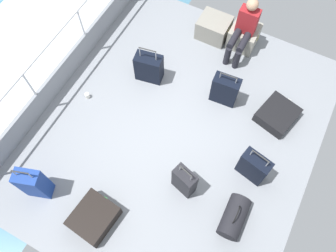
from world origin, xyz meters
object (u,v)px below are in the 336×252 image
object	(u,v)px
passenger_seated	(244,28)
duffel_bag	(234,217)
suitcase_2	(149,68)
suitcase_7	(34,184)
suitcase_0	(277,115)
suitcase_5	(184,181)
suitcase_4	(94,218)
cargo_crate_0	(214,28)
cargo_crate_1	(244,36)
paper_cup	(87,96)
suitcase_3	(254,167)
suitcase_1	(225,90)

from	to	relation	value
passenger_seated	duffel_bag	bearing A→B (deg)	-69.02
suitcase_2	suitcase_7	distance (m)	2.61
suitcase_0	suitcase_5	bearing A→B (deg)	-115.15
suitcase_4	suitcase_7	size ratio (longest dim) A/B	0.77
passenger_seated	suitcase_2	world-z (taller)	passenger_seated
suitcase_4	suitcase_5	world-z (taller)	suitcase_5
cargo_crate_0	cargo_crate_1	world-z (taller)	cargo_crate_1
suitcase_2	suitcase_4	distance (m)	2.62
paper_cup	suitcase_2	bearing A→B (deg)	49.38
suitcase_7	suitcase_3	bearing A→B (deg)	32.69
suitcase_1	suitcase_5	world-z (taller)	suitcase_5
suitcase_5	suitcase_2	bearing A→B (deg)	133.32
suitcase_7	paper_cup	world-z (taller)	suitcase_7
suitcase_2	suitcase_5	size ratio (longest dim) A/B	1.02
suitcase_1	suitcase_7	bearing A→B (deg)	-122.86
cargo_crate_1	paper_cup	distance (m)	3.03
suitcase_5	suitcase_7	distance (m)	2.16
passenger_seated	suitcase_1	world-z (taller)	passenger_seated
paper_cup	suitcase_3	bearing A→B (deg)	0.44
passenger_seated	suitcase_5	distance (m)	2.84
suitcase_7	passenger_seated	bearing A→B (deg)	67.31
passenger_seated	suitcase_4	bearing A→B (deg)	-99.66
suitcase_0	suitcase_1	xyz separation A→B (m)	(-0.94, -0.08, 0.19)
cargo_crate_0	cargo_crate_1	size ratio (longest dim) A/B	1.14
cargo_crate_1	duffel_bag	xyz separation A→B (m)	(1.12, -3.10, -0.04)
suitcase_3	suitcase_7	size ratio (longest dim) A/B	0.83
suitcase_5	paper_cup	size ratio (longest dim) A/B	7.51
cargo_crate_1	suitcase_0	bearing A→B (deg)	-47.42
suitcase_0	suitcase_2	distance (m)	2.30
suitcase_4	suitcase_7	bearing A→B (deg)	-179.23
suitcase_2	cargo_crate_0	bearing A→B (deg)	66.87
suitcase_4	suitcase_5	size ratio (longest dim) A/B	0.89
cargo_crate_1	suitcase_3	world-z (taller)	suitcase_3
suitcase_0	suitcase_3	xyz separation A→B (m)	(-0.03, -1.11, 0.18)
suitcase_1	passenger_seated	bearing A→B (deg)	98.70
passenger_seated	suitcase_0	distance (m)	1.58
suitcase_5	paper_cup	world-z (taller)	suitcase_5
cargo_crate_1	paper_cup	size ratio (longest dim) A/B	5.24
cargo_crate_1	paper_cup	xyz separation A→B (m)	(-1.91, -2.34, -0.15)
cargo_crate_1	suitcase_1	world-z (taller)	suitcase_1
cargo_crate_1	suitcase_7	world-z (taller)	suitcase_7
suitcase_4	duffel_bag	world-z (taller)	duffel_bag
suitcase_0	suitcase_3	size ratio (longest dim) A/B	1.01
suitcase_3	suitcase_7	world-z (taller)	suitcase_7
suitcase_7	suitcase_0	bearing A→B (deg)	46.20
cargo_crate_1	suitcase_4	bearing A→B (deg)	-99.22
cargo_crate_0	passenger_seated	bearing A→B (deg)	-11.59
suitcase_1	suitcase_0	bearing A→B (deg)	4.80
suitcase_2	suitcase_1	bearing A→B (deg)	7.84
suitcase_2	suitcase_0	bearing A→B (deg)	6.59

